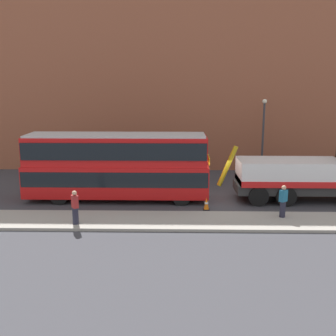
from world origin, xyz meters
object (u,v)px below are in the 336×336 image
recovery_tow_truck (319,173)px  pedestrian_bystander (283,202)px  pedestrian_onlooker (75,208)px  traffic_cone_near_bus (206,204)px  street_lamp (263,130)px  double_decker_bus (117,164)px

recovery_tow_truck → pedestrian_bystander: 4.68m
pedestrian_onlooker → traffic_cone_near_bus: (6.72, 2.87, -0.64)m
pedestrian_bystander → traffic_cone_near_bus: (-3.85, 1.62, -0.64)m
pedestrian_onlooker → street_lamp: size_ratio=0.29×
pedestrian_onlooker → recovery_tow_truck: bearing=-12.2°
double_decker_bus → pedestrian_bystander: 9.88m
recovery_tow_truck → pedestrian_onlooker: size_ratio=5.93×
double_decker_bus → street_lamp: (10.21, 6.94, 1.24)m
double_decker_bus → traffic_cone_near_bus: double_decker_bus is taller
double_decker_bus → pedestrian_onlooker: (-1.41, -4.76, -1.25)m
recovery_tow_truck → traffic_cone_near_bus: (-6.86, -1.89, -1.42)m
traffic_cone_near_bus → double_decker_bus: bearing=160.4°
recovery_tow_truck → street_lamp: 7.42m
pedestrian_onlooker → street_lamp: street_lamp is taller
pedestrian_bystander → street_lamp: street_lamp is taller
pedestrian_bystander → traffic_cone_near_bus: size_ratio=2.38×
recovery_tow_truck → traffic_cone_near_bus: recovery_tow_truck is taller
double_decker_bus → recovery_tow_truck: bearing=0.3°
double_decker_bus → pedestrian_onlooker: size_ratio=6.47×
double_decker_bus → street_lamp: size_ratio=1.90×
pedestrian_onlooker → pedestrian_bystander: size_ratio=1.00×
pedestrian_onlooker → traffic_cone_near_bus: bearing=-8.4°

